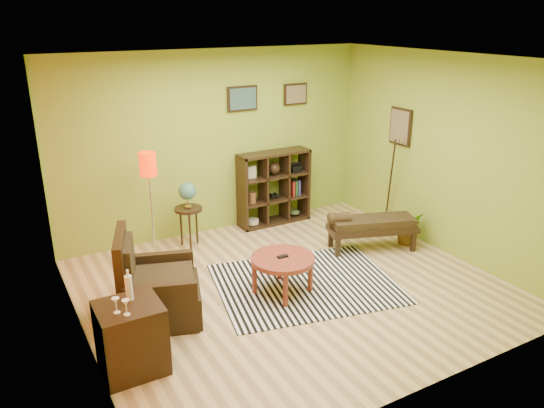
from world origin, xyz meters
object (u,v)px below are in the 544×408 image
armchair (155,292)px  floor_lamp (149,174)px  coffee_table (283,262)px  cube_shelf (275,188)px  globe_table (188,199)px  bench (370,225)px  potted_plant (406,232)px  side_cabinet (131,338)px

armchair → floor_lamp: bearing=72.8°
armchair → floor_lamp: size_ratio=0.70×
coffee_table → armchair: 1.56m
coffee_table → cube_shelf: (1.08, 2.09, 0.19)m
globe_table → bench: 2.67m
armchair → potted_plant: bearing=2.3°
cube_shelf → armchair: bearing=-144.6°
floor_lamp → cube_shelf: (2.18, 0.42, -0.66)m
coffee_table → side_cabinet: 2.11m
armchair → globe_table: (1.05, 1.65, 0.43)m
globe_table → potted_plant: bearing=-27.5°
armchair → cube_shelf: cube_shelf is taller
armchair → potted_plant: size_ratio=2.28×
side_cabinet → globe_table: (1.54, 2.46, 0.39)m
armchair → cube_shelf: (2.62, 1.87, 0.28)m
bench → potted_plant: bearing=-9.5°
side_cabinet → cube_shelf: (3.11, 2.68, 0.24)m
floor_lamp → potted_plant: 3.86m
coffee_table → armchair: bearing=171.8°
globe_table → potted_plant: 3.29m
cube_shelf → bench: bearing=-67.2°
floor_lamp → side_cabinet: bearing=-112.6°
bench → side_cabinet: bearing=-164.2°
bench → potted_plant: bench is taller
floor_lamp → cube_shelf: floor_lamp is taller
floor_lamp → bench: floor_lamp is taller
armchair → side_cabinet: 0.95m
side_cabinet → armchair: bearing=58.8°
coffee_table → side_cabinet: (-2.03, -0.59, -0.06)m
cube_shelf → coffee_table: bearing=-117.4°
side_cabinet → floor_lamp: size_ratio=0.66×
floor_lamp → globe_table: floor_lamp is taller
side_cabinet → cube_shelf: bearing=40.7°
side_cabinet → floor_lamp: (0.94, 2.25, 0.90)m
potted_plant → cube_shelf: bearing=127.2°
potted_plant → armchair: bearing=-177.7°
coffee_table → floor_lamp: (-1.09, 1.67, 0.85)m
floor_lamp → bench: 3.21m
floor_lamp → potted_plant: bearing=-20.4°
side_cabinet → cube_shelf: 4.11m
side_cabinet → potted_plant: bearing=12.4°
globe_table → floor_lamp: bearing=-161.2°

